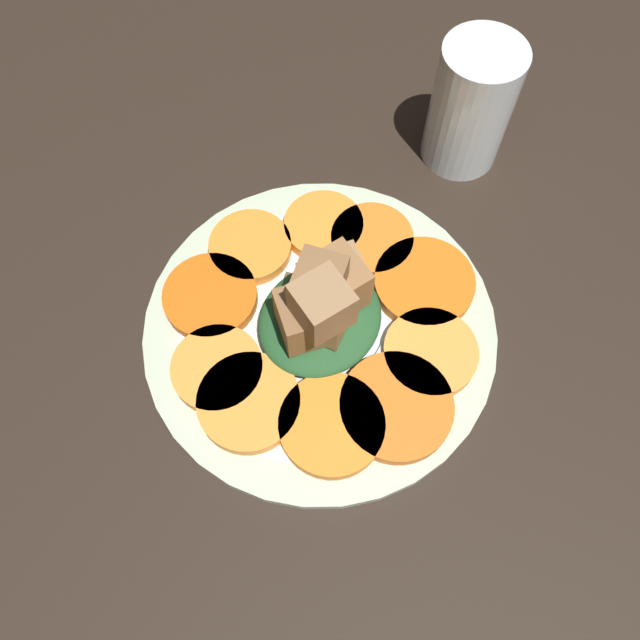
# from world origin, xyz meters

# --- Properties ---
(table_slab) EXTENTS (1.20, 1.20, 0.02)m
(table_slab) POSITION_xyz_m (0.00, 0.00, 0.01)
(table_slab) COLOR black
(table_slab) RESTS_ON ground
(plate) EXTENTS (0.30, 0.30, 0.01)m
(plate) POSITION_xyz_m (0.00, 0.00, 0.03)
(plate) COLOR beige
(plate) RESTS_ON table_slab
(carrot_slice_0) EXTENTS (0.08, 0.08, 0.01)m
(carrot_slice_0) POSITION_xyz_m (0.03, -0.09, 0.04)
(carrot_slice_0) COLOR #F99539
(carrot_slice_0) RESTS_ON plate
(carrot_slice_1) EXTENTS (0.09, 0.09, 0.01)m
(carrot_slice_1) POSITION_xyz_m (0.09, -0.05, 0.04)
(carrot_slice_1) COLOR orange
(carrot_slice_1) RESTS_ON plate
(carrot_slice_2) EXTENTS (0.07, 0.07, 0.01)m
(carrot_slice_2) POSITION_xyz_m (0.09, 0.01, 0.04)
(carrot_slice_2) COLOR orange
(carrot_slice_2) RESTS_ON plate
(carrot_slice_3) EXTENTS (0.07, 0.07, 0.01)m
(carrot_slice_3) POSITION_xyz_m (0.08, 0.06, 0.04)
(carrot_slice_3) COLOR orange
(carrot_slice_3) RESTS_ON plate
(carrot_slice_4) EXTENTS (0.07, 0.07, 0.01)m
(carrot_slice_4) POSITION_xyz_m (0.02, 0.09, 0.04)
(carrot_slice_4) COLOR orange
(carrot_slice_4) RESTS_ON plate
(carrot_slice_5) EXTENTS (0.08, 0.08, 0.01)m
(carrot_slice_5) POSITION_xyz_m (-0.04, 0.09, 0.04)
(carrot_slice_5) COLOR #D55F13
(carrot_slice_5) RESTS_ON plate
(carrot_slice_6) EXTENTS (0.07, 0.07, 0.01)m
(carrot_slice_6) POSITION_xyz_m (-0.08, 0.04, 0.04)
(carrot_slice_6) COLOR orange
(carrot_slice_6) RESTS_ON plate
(carrot_slice_7) EXTENTS (0.08, 0.08, 0.01)m
(carrot_slice_7) POSITION_xyz_m (-0.09, -0.00, 0.04)
(carrot_slice_7) COLOR orange
(carrot_slice_7) RESTS_ON plate
(carrot_slice_8) EXTENTS (0.08, 0.08, 0.01)m
(carrot_slice_8) POSITION_xyz_m (-0.06, -0.06, 0.04)
(carrot_slice_8) COLOR orange
(carrot_slice_8) RESTS_ON plate
(carrot_slice_9) EXTENTS (0.09, 0.09, 0.01)m
(carrot_slice_9) POSITION_xyz_m (-0.02, -0.09, 0.04)
(carrot_slice_9) COLOR orange
(carrot_slice_9) RESTS_ON plate
(center_pile) EXTENTS (0.11, 0.10, 0.10)m
(center_pile) POSITION_xyz_m (0.00, -0.00, 0.07)
(center_pile) COLOR #235128
(center_pile) RESTS_ON plate
(fork) EXTENTS (0.20, 0.05, 0.00)m
(fork) POSITION_xyz_m (0.01, -0.06, 0.03)
(fork) COLOR silver
(fork) RESTS_ON plate
(water_glass) EXTENTS (0.07, 0.07, 0.12)m
(water_glass) POSITION_xyz_m (0.24, 0.02, 0.08)
(water_glass) COLOR silver
(water_glass) RESTS_ON table_slab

